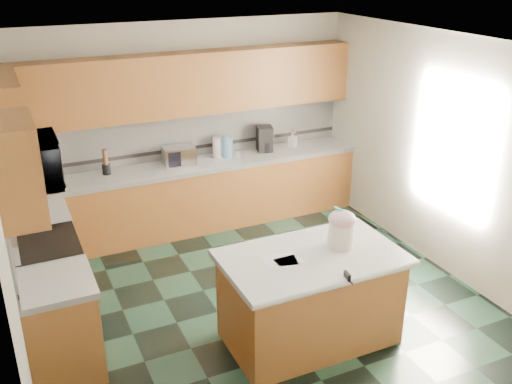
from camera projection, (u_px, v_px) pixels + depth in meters
floor at (257, 302)px, 6.12m from camera, size 4.60×4.60×0.00m
ceiling at (257, 45)px, 5.07m from camera, size 4.60×4.60×0.00m
wall_back at (183, 125)px, 7.54m from camera, size 4.60×0.04×2.70m
wall_front at (409, 309)px, 3.66m from camera, size 4.60×0.04×2.70m
wall_left at (2, 230)px, 4.70m from camera, size 0.04×4.60×2.70m
wall_right at (441, 153)px, 6.50m from camera, size 0.04×4.60×2.70m
back_base_cab at (194, 198)px, 7.63m from camera, size 4.60×0.60×0.86m
back_countertop at (193, 166)px, 7.45m from camera, size 4.60×0.64×0.06m
back_upper_cab at (186, 84)px, 7.16m from camera, size 4.60×0.33×0.78m
back_backsplash at (185, 134)px, 7.56m from camera, size 4.60×0.02×0.63m
back_accent_band at (185, 149)px, 7.63m from camera, size 4.60×0.01×0.05m
left_base_cab_rear at (43, 251)px, 6.26m from camera, size 0.60×0.82×0.86m
left_counter_rear at (37, 214)px, 6.08m from camera, size 0.64×0.82×0.06m
left_base_cab_front at (61, 328)px, 4.98m from camera, size 0.60×0.72×0.86m
left_counter_front at (54, 283)px, 4.80m from camera, size 0.64×0.72×0.06m
left_backsplash at (6, 216)px, 5.22m from camera, size 0.02×2.30×0.63m
left_accent_band at (10, 235)px, 5.30m from camera, size 0.01×2.30×0.05m
left_upper_cab_rear at (6, 116)px, 5.74m from camera, size 0.33×1.09×0.78m
left_upper_cab_front at (17, 169)px, 4.34m from camera, size 0.33×0.72×0.78m
range_body at (51, 286)px, 5.60m from camera, size 0.60×0.76×0.88m
range_oven_door at (82, 283)px, 5.72m from camera, size 0.02×0.68×0.55m
range_cooktop at (44, 245)px, 5.42m from camera, size 0.62×0.78×0.04m
range_handle at (81, 249)px, 5.59m from camera, size 0.02×0.66×0.02m
range_backguard at (13, 239)px, 5.27m from camera, size 0.06×0.76×0.18m
microwave at (31, 162)px, 5.10m from camera, size 0.50×0.73×0.41m
island_base at (310, 300)px, 5.38m from camera, size 1.55×0.89×0.86m
island_top at (312, 258)px, 5.20m from camera, size 1.65×0.99×0.06m
island_bullnose at (341, 284)px, 4.79m from camera, size 1.65×0.06×0.06m
treat_jar at (341, 235)px, 5.30m from camera, size 0.28×0.28×0.25m
treat_jar_lid at (342, 219)px, 5.23m from camera, size 0.25×0.25×0.16m
treat_jar_knob at (342, 214)px, 5.21m from camera, size 0.08×0.03×0.03m
treat_jar_knob_end_l at (339, 215)px, 5.20m from camera, size 0.04×0.04×0.04m
treat_jar_knob_end_r at (346, 213)px, 5.23m from camera, size 0.04×0.04×0.04m
soap_bottle_island at (336, 226)px, 5.31m from camera, size 0.18×0.18×0.38m
paper_sheet_a at (289, 261)px, 5.08m from camera, size 0.25×0.19×0.00m
paper_sheet_b at (280, 260)px, 5.10m from camera, size 0.34×0.29×0.00m
clamp_body at (347, 277)px, 4.82m from camera, size 0.04×0.09×0.08m
clamp_handle at (351, 282)px, 4.78m from camera, size 0.01×0.06×0.01m
knife_block at (47, 175)px, 6.75m from camera, size 0.15×0.18×0.23m
utensil_crock at (106, 169)px, 7.06m from camera, size 0.10×0.10×0.13m
utensil_bundle at (105, 157)px, 6.99m from camera, size 0.06×0.06×0.19m
toaster_oven at (179, 156)px, 7.37m from camera, size 0.43×0.31×0.23m
toaster_oven_door at (182, 159)px, 7.26m from camera, size 0.36×0.01×0.19m
paper_towel at (217, 147)px, 7.62m from camera, size 0.12×0.12×0.28m
paper_towel_base at (218, 157)px, 7.67m from camera, size 0.19×0.19×0.01m
water_jug at (227, 147)px, 7.63m from camera, size 0.16×0.16×0.27m
water_jug_neck at (227, 136)px, 7.57m from camera, size 0.08×0.08×0.04m
coffee_maker at (265, 139)px, 7.86m from camera, size 0.26×0.27×0.35m
coffee_carafe at (266, 147)px, 7.85m from camera, size 0.14×0.14×0.14m
soap_bottle_back at (293, 140)px, 8.02m from camera, size 0.14×0.14×0.23m
soap_back_cap at (293, 131)px, 7.97m from camera, size 0.02×0.02×0.03m
window_light_proxy at (454, 146)px, 6.26m from camera, size 0.02×1.40×1.10m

